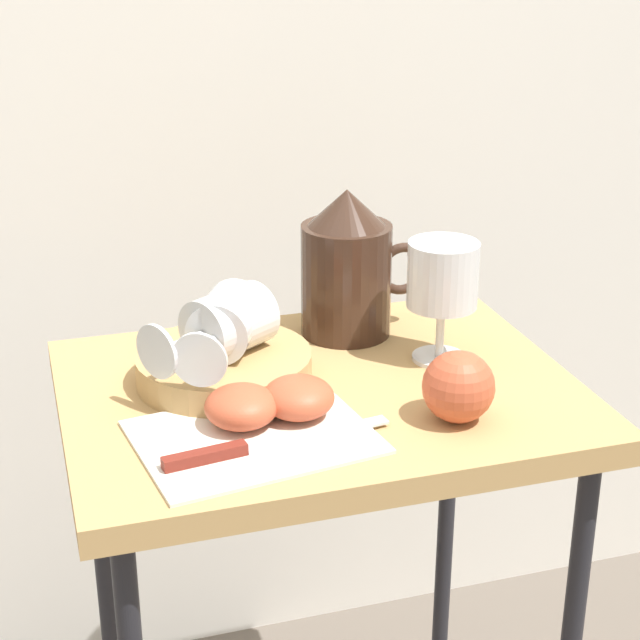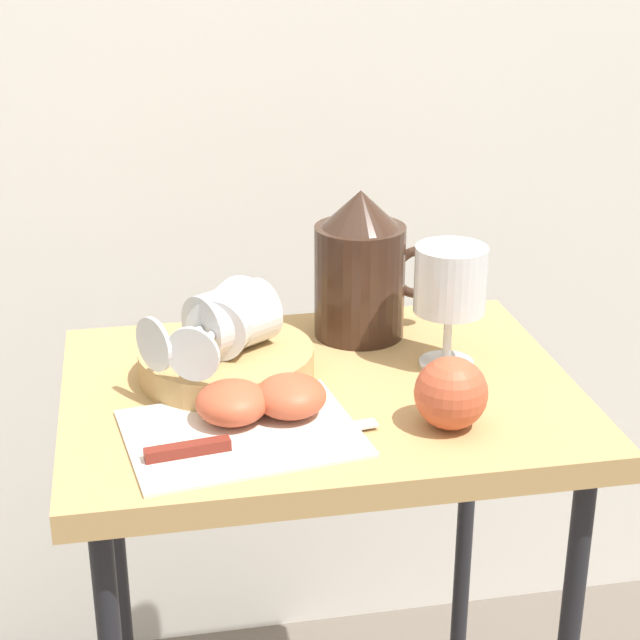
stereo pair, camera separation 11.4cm
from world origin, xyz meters
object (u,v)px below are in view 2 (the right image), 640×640
Objects in this scene: basket_tray at (227,363)px; apple_half_left at (232,402)px; wine_glass_upright at (450,286)px; pitcher at (361,277)px; wine_glass_tipped_near at (228,319)px; apple_whole at (451,393)px; knife at (229,444)px; wine_glass_tipped_far at (229,319)px; table at (320,446)px; apple_half_right at (290,396)px.

basket_tray is 0.12m from apple_half_left.
apple_half_left is at bearing -159.24° from wine_glass_upright.
pitcher reaches higher than wine_glass_tipped_near.
apple_whole reaches higher than apple_half_left.
knife is (-0.02, -0.17, -0.06)m from wine_glass_tipped_near.
wine_glass_upright reaches higher than basket_tray.
knife is at bearing -96.51° from wine_glass_tipped_near.
wine_glass_tipped_near is at bearing 176.16° from wine_glass_upright.
table is at bearing -23.34° from wine_glass_tipped_far.
knife is (-0.02, -0.17, -0.06)m from wine_glass_tipped_far.
table is 0.22m from pitcher.
pitcher is at bearing 28.06° from basket_tray.
basket_tray is 2.60× the size of apple_whole.
pitcher is 0.26m from apple_whole.
wine_glass_upright reaches higher than apple_half_left.
table is at bearing 133.92° from apple_whole.
table is 4.86× the size of wine_glass_upright.
wine_glass_tipped_far is (0.00, -0.00, 0.00)m from wine_glass_tipped_near.
wine_glass_tipped_far is 0.18m from knife.
pitcher is (0.18, 0.09, 0.06)m from basket_tray.
knife is (-0.27, -0.16, -0.09)m from wine_glass_upright.
table is 9.26× the size of apple_half_right.
pitcher reaches higher than basket_tray.
pitcher is at bearing 29.08° from wine_glass_tipped_far.
apple_half_right is at bearing 3.03° from apple_half_left.
table is at bearing 34.13° from apple_half_left.
table is 0.18m from wine_glass_tipped_far.
apple_half_right is at bearing 162.55° from apple_whole.
wine_glass_upright is at bearing 9.94° from table.
wine_glass_tipped_far is 2.15× the size of apple_whole.
apple_whole reaches higher than apple_half_right.
apple_half_right reaches higher than knife.
apple_whole is at bearing -46.08° from table.
wine_glass_tipped_far reaches higher than basket_tray.
apple_half_right is (0.06, -0.11, 0.01)m from basket_tray.
apple_whole is 0.23m from knife.
basket_tray is at bearing 142.94° from apple_whole.
basket_tray is at bearing 86.94° from apple_half_left.
apple_half_left is 1.00× the size of apple_whole.
wine_glass_tipped_near reaches higher than apple_half_right.
apple_whole is (0.21, -0.16, -0.03)m from wine_glass_tipped_near.
apple_whole is (0.16, -0.05, 0.01)m from apple_half_right.
wine_glass_tipped_far is 2.15× the size of apple_half_right.
basket_tray is 2.60× the size of apple_half_left.
table is 9.26× the size of apple_half_left.
apple_half_right is at bearing 40.11° from knife.
pitcher is at bearing 59.49° from apple_half_right.
wine_glass_upright is 0.89× the size of wine_glass_tipped_near.
apple_half_left is at bearing -95.19° from wine_glass_tipped_far.
basket_tray is 0.83× the size of knife.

